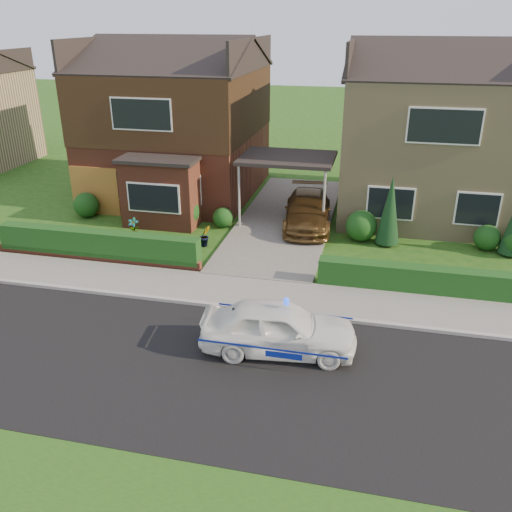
# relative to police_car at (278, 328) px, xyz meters

# --- Properties ---
(ground) EXTENTS (120.00, 120.00, 0.00)m
(ground) POSITION_rel_police_car_xyz_m (-1.50, -1.20, -0.68)
(ground) COLOR #1B4A13
(ground) RESTS_ON ground
(road) EXTENTS (60.00, 6.00, 0.02)m
(road) POSITION_rel_police_car_xyz_m (-1.50, -1.20, -0.68)
(road) COLOR black
(road) RESTS_ON ground
(kerb) EXTENTS (60.00, 0.16, 0.12)m
(kerb) POSITION_rel_police_car_xyz_m (-1.50, 1.85, -0.62)
(kerb) COLOR #9E9993
(kerb) RESTS_ON ground
(sidewalk) EXTENTS (60.00, 2.00, 0.10)m
(sidewalk) POSITION_rel_police_car_xyz_m (-1.50, 2.90, -0.63)
(sidewalk) COLOR slate
(sidewalk) RESTS_ON ground
(driveway) EXTENTS (3.80, 12.00, 0.12)m
(driveway) POSITION_rel_police_car_xyz_m (-1.50, 9.80, -0.62)
(driveway) COLOR #666059
(driveway) RESTS_ON ground
(house_left) EXTENTS (7.50, 9.53, 7.25)m
(house_left) POSITION_rel_police_car_xyz_m (-7.28, 12.70, 3.13)
(house_left) COLOR brown
(house_left) RESTS_ON ground
(house_right) EXTENTS (7.50, 8.06, 7.25)m
(house_right) POSITION_rel_police_car_xyz_m (4.30, 12.79, 2.98)
(house_right) COLOR tan
(house_right) RESTS_ON ground
(carport_link) EXTENTS (3.80, 3.00, 2.77)m
(carport_link) POSITION_rel_police_car_xyz_m (-1.50, 9.75, 1.98)
(carport_link) COLOR black
(carport_link) RESTS_ON ground
(garage_door) EXTENTS (2.20, 0.10, 2.10)m
(garage_door) POSITION_rel_police_car_xyz_m (-9.75, 8.76, 0.37)
(garage_door) COLOR brown
(garage_door) RESTS_ON ground
(dwarf_wall) EXTENTS (7.70, 0.25, 0.36)m
(dwarf_wall) POSITION_rel_police_car_xyz_m (-7.30, 4.10, -0.50)
(dwarf_wall) COLOR brown
(dwarf_wall) RESTS_ON ground
(hedge_left) EXTENTS (7.50, 0.55, 0.90)m
(hedge_left) POSITION_rel_police_car_xyz_m (-7.30, 4.25, -0.68)
(hedge_left) COLOR #133D14
(hedge_left) RESTS_ON ground
(hedge_right) EXTENTS (7.50, 0.55, 0.80)m
(hedge_right) POSITION_rel_police_car_xyz_m (4.30, 4.15, -0.68)
(hedge_right) COLOR #133D14
(hedge_right) RESTS_ON ground
(shrub_left_far) EXTENTS (1.08, 1.08, 1.08)m
(shrub_left_far) POSITION_rel_police_car_xyz_m (-10.00, 8.30, -0.14)
(shrub_left_far) COLOR #133D14
(shrub_left_far) RESTS_ON ground
(shrub_left_mid) EXTENTS (1.32, 1.32, 1.32)m
(shrub_left_mid) POSITION_rel_police_car_xyz_m (-5.50, 8.10, -0.02)
(shrub_left_mid) COLOR #133D14
(shrub_left_mid) RESTS_ON ground
(shrub_left_near) EXTENTS (0.84, 0.84, 0.84)m
(shrub_left_near) POSITION_rel_police_car_xyz_m (-3.90, 8.40, -0.26)
(shrub_left_near) COLOR #133D14
(shrub_left_near) RESTS_ON ground
(shrub_right_near) EXTENTS (1.20, 1.20, 1.20)m
(shrub_right_near) POSITION_rel_police_car_xyz_m (1.70, 8.20, -0.08)
(shrub_right_near) COLOR #133D14
(shrub_right_near) RESTS_ON ground
(shrub_right_mid) EXTENTS (0.96, 0.96, 0.96)m
(shrub_right_mid) POSITION_rel_police_car_xyz_m (6.30, 8.30, -0.20)
(shrub_right_mid) COLOR #133D14
(shrub_right_mid) RESTS_ON ground
(conifer_a) EXTENTS (0.90, 0.90, 2.60)m
(conifer_a) POSITION_rel_police_car_xyz_m (2.70, 8.00, 0.62)
(conifer_a) COLOR black
(conifer_a) RESTS_ON ground
(police_car) EXTENTS (3.67, 4.14, 1.52)m
(police_car) POSITION_rel_police_car_xyz_m (0.00, 0.00, 0.00)
(police_car) COLOR white
(police_car) RESTS_ON ground
(driveway_car) EXTENTS (2.28, 4.66, 1.31)m
(driveway_car) POSITION_rel_police_car_xyz_m (-0.50, 9.06, 0.09)
(driveway_car) COLOR brown
(driveway_car) RESTS_ON driveway
(potted_plant_a) EXTENTS (0.44, 0.31, 0.81)m
(potted_plant_a) POSITION_rel_police_car_xyz_m (-6.97, 6.47, -0.27)
(potted_plant_a) COLOR gray
(potted_plant_a) RESTS_ON ground
(potted_plant_b) EXTENTS (0.57, 0.57, 0.82)m
(potted_plant_b) POSITION_rel_police_car_xyz_m (-4.00, 6.30, -0.27)
(potted_plant_b) COLOR gray
(potted_plant_b) RESTS_ON ground
(potted_plant_c) EXTENTS (0.65, 0.65, 0.84)m
(potted_plant_c) POSITION_rel_police_car_xyz_m (-5.39, 7.80, -0.26)
(potted_plant_c) COLOR gray
(potted_plant_c) RESTS_ON ground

